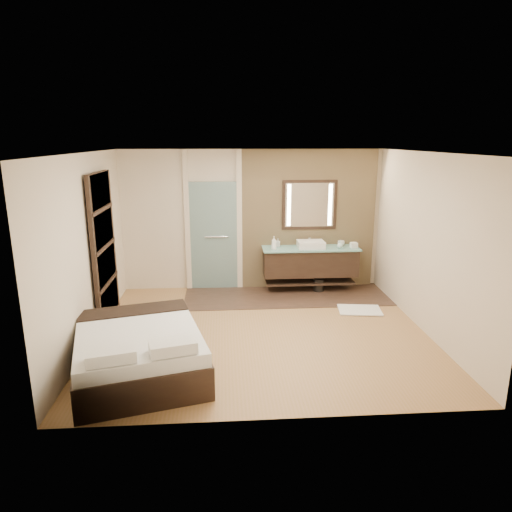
{
  "coord_description": "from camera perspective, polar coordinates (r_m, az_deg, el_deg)",
  "views": [
    {
      "loc": [
        -0.56,
        -6.48,
        2.89
      ],
      "look_at": [
        -0.04,
        0.6,
        1.06
      ],
      "focal_mm": 32.0,
      "sensor_mm": 36.0,
      "label": 1
    }
  ],
  "objects": [
    {
      "name": "stone_wall",
      "position": [
        8.98,
        6.58,
        4.52
      ],
      "size": [
        2.6,
        0.08,
        2.7
      ],
      "primitive_type": "cube",
      "color": "tan",
      "rests_on": "floor"
    },
    {
      "name": "bath_mat",
      "position": [
        8.12,
        12.83,
        -6.59
      ],
      "size": [
        0.78,
        0.59,
        0.02
      ],
      "primitive_type": "cube",
      "rotation": [
        0.0,
        0.0,
        -0.13
      ],
      "color": "white",
      "rests_on": "floor"
    },
    {
      "name": "bed",
      "position": [
        6.02,
        -14.42,
        -11.48
      ],
      "size": [
        1.92,
        2.19,
        0.72
      ],
      "rotation": [
        0.0,
        0.0,
        0.25
      ],
      "color": "black",
      "rests_on": "floor"
    },
    {
      "name": "cup",
      "position": [
        8.99,
        10.58,
        1.57
      ],
      "size": [
        0.14,
        0.14,
        0.11
      ],
      "primitive_type": "imported",
      "rotation": [
        0.0,
        0.0,
        -0.04
      ],
      "color": "silver",
      "rests_on": "vanity"
    },
    {
      "name": "soap_bottle_a",
      "position": [
        8.56,
        2.26,
        1.65
      ],
      "size": [
        0.11,
        0.11,
        0.25
      ],
      "primitive_type": "imported",
      "rotation": [
        0.0,
        0.0,
        -0.21
      ],
      "color": "white",
      "rests_on": "vanity"
    },
    {
      "name": "frosted_door",
      "position": [
        8.86,
        -5.32,
        3.06
      ],
      "size": [
        1.1,
        0.12,
        2.7
      ],
      "color": "#A4D0CF",
      "rests_on": "floor"
    },
    {
      "name": "soap_bottle_c",
      "position": [
        8.77,
        10.44,
        1.37
      ],
      "size": [
        0.14,
        0.14,
        0.14
      ],
      "primitive_type": "imported",
      "rotation": [
        0.0,
        0.0,
        0.37
      ],
      "color": "#A5D0CD",
      "rests_on": "vanity"
    },
    {
      "name": "shoji_partition",
      "position": [
        7.51,
        -18.44,
        0.8
      ],
      "size": [
        0.06,
        1.2,
        2.4
      ],
      "color": "black",
      "rests_on": "floor"
    },
    {
      "name": "floor",
      "position": [
        7.11,
        0.71,
        -9.48
      ],
      "size": [
        5.0,
        5.0,
        0.0
      ],
      "primitive_type": "plane",
      "color": "#9D7441",
      "rests_on": "ground"
    },
    {
      "name": "mirror_unit",
      "position": [
        8.88,
        6.7,
        6.36
      ],
      "size": [
        1.06,
        0.04,
        0.96
      ],
      "color": "black",
      "rests_on": "stone_wall"
    },
    {
      "name": "vanity",
      "position": [
        8.86,
        6.78,
        -0.72
      ],
      "size": [
        1.85,
        0.55,
        0.88
      ],
      "color": "black",
      "rests_on": "stone_wall"
    },
    {
      "name": "waste_bin",
      "position": [
        8.96,
        7.81,
        -3.6
      ],
      "size": [
        0.27,
        0.27,
        0.26
      ],
      "primitive_type": "cylinder",
      "rotation": [
        0.0,
        0.0,
        -0.42
      ],
      "color": "black",
      "rests_on": "floor"
    },
    {
      "name": "tissue_box",
      "position": [
        8.9,
        12.13,
        1.34
      ],
      "size": [
        0.13,
        0.13,
        0.1
      ],
      "primitive_type": "cube",
      "rotation": [
        0.0,
        0.0,
        0.08
      ],
      "color": "silver",
      "rests_on": "vanity"
    },
    {
      "name": "soap_bottle_b",
      "position": [
        8.8,
        2.75,
        1.69
      ],
      "size": [
        0.09,
        0.09,
        0.15
      ],
      "primitive_type": "imported",
      "rotation": [
        0.0,
        0.0,
        -0.36
      ],
      "color": "#B2B2B2",
      "rests_on": "vanity"
    },
    {
      "name": "tile_strip",
      "position": [
        8.65,
        3.79,
        -5.01
      ],
      "size": [
        3.8,
        1.3,
        0.01
      ],
      "primitive_type": "cube",
      "color": "#32251B",
      "rests_on": "floor"
    }
  ]
}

